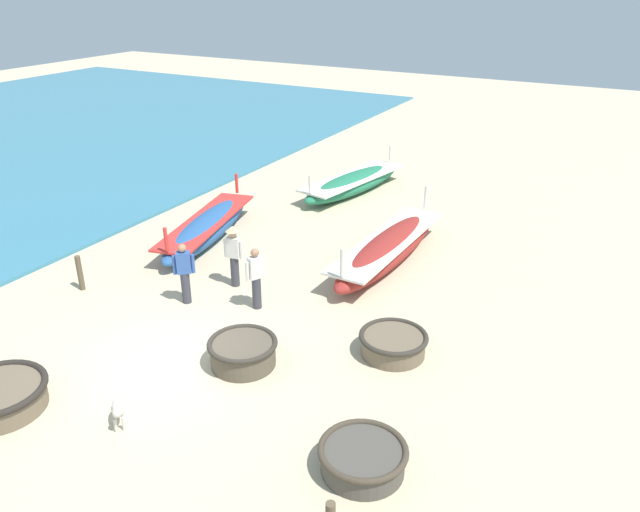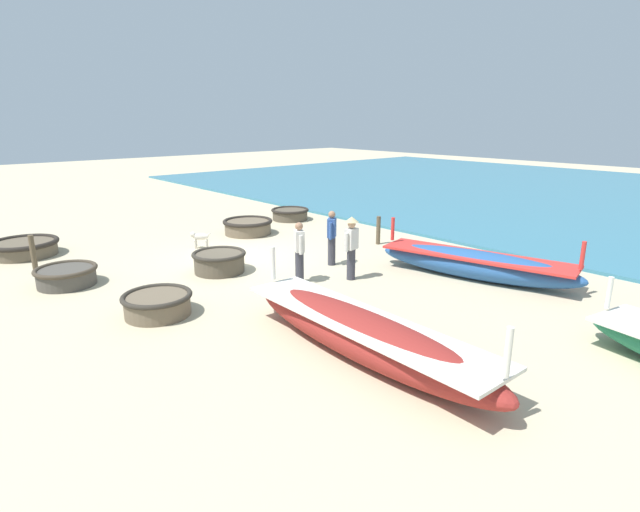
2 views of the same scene
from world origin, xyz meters
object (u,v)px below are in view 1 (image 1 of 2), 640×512
at_px(long_boat_green_hull, 388,249).
at_px(long_boat_red_hull, 207,228).
at_px(coracle_tilted, 393,343).
at_px(coracle_weathered, 243,352).
at_px(fisherman_standing_left, 234,252).
at_px(coracle_far_left, 363,458).
at_px(fisherman_hauling, 184,272).
at_px(dog, 118,409).
at_px(long_boat_white_hull, 353,183).
at_px(mooring_post_inland, 80,273).
at_px(fisherman_with_hat, 256,277).

bearing_deg(long_boat_green_hull, long_boat_red_hull, -167.99).
distance_m(coracle_tilted, long_boat_red_hull, 7.98).
xyz_separation_m(coracle_weathered, fisherman_standing_left, (-2.25, 2.83, 0.65)).
height_order(coracle_far_left, fisherman_hauling, fisherman_hauling).
height_order(long_boat_red_hull, dog, long_boat_red_hull).
bearing_deg(long_boat_white_hull, fisherman_hauling, -89.44).
xyz_separation_m(dog, mooring_post_inland, (-4.75, 3.42, 0.10)).
bearing_deg(long_boat_green_hull, coracle_tilted, -65.30).
distance_m(coracle_weathered, fisherman_hauling, 3.20).
distance_m(long_boat_white_hull, dog, 13.83).
bearing_deg(long_boat_red_hull, coracle_weathered, -45.64).
height_order(long_boat_green_hull, fisherman_hauling, fisherman_hauling).
height_order(long_boat_red_hull, long_boat_white_hull, long_boat_red_hull).
bearing_deg(fisherman_hauling, long_boat_red_hull, 120.87).
bearing_deg(coracle_far_left, long_boat_green_hull, 110.39).
bearing_deg(long_boat_green_hull, coracle_far_left, -69.61).
relative_size(long_boat_red_hull, fisherman_standing_left, 3.26).
height_order(coracle_far_left, fisherman_standing_left, fisherman_standing_left).
bearing_deg(long_boat_green_hull, long_boat_white_hull, 125.46).
bearing_deg(coracle_far_left, dog, -165.24).
relative_size(long_boat_green_hull, long_boat_white_hull, 1.09).
relative_size(long_boat_green_hull, fisherman_hauling, 3.78).
height_order(coracle_tilted, long_boat_white_hull, long_boat_white_hull).
distance_m(long_boat_green_hull, fisherman_standing_left, 4.38).
bearing_deg(fisherman_hauling, coracle_weathered, -28.69).
xyz_separation_m(long_boat_green_hull, fisherman_with_hat, (-1.75, -3.93, 0.42)).
height_order(long_boat_white_hull, fisherman_with_hat, fisherman_with_hat).
relative_size(coracle_tilted, mooring_post_inland, 1.58).
xyz_separation_m(long_boat_red_hull, fisherman_with_hat, (3.70, -2.77, 0.45)).
relative_size(fisherman_hauling, fisherman_with_hat, 1.00).
bearing_deg(coracle_tilted, coracle_weathered, -144.11).
relative_size(coracle_tilted, fisherman_with_hat, 0.94).
bearing_deg(long_boat_red_hull, coracle_far_left, -37.90).
relative_size(coracle_weathered, long_boat_red_hull, 0.27).
xyz_separation_m(coracle_far_left, long_boat_white_hull, (-6.34, 12.54, 0.10)).
relative_size(coracle_tilted, fisherman_hauling, 0.94).
xyz_separation_m(fisherman_standing_left, fisherman_hauling, (-0.52, -1.32, -0.12)).
height_order(fisherman_with_hat, mooring_post_inland, fisherman_with_hat).
bearing_deg(fisherman_standing_left, long_boat_white_hull, 94.29).
xyz_separation_m(coracle_tilted, long_boat_red_hull, (-7.38, 3.04, 0.12)).
bearing_deg(long_boat_white_hull, coracle_weathered, -75.40).
bearing_deg(fisherman_hauling, coracle_tilted, 3.76).
distance_m(long_boat_red_hull, fisherman_with_hat, 4.64).
height_order(coracle_weathered, fisherman_standing_left, fisherman_standing_left).
relative_size(long_boat_red_hull, dog, 9.97).
distance_m(fisherman_hauling, dog, 4.64).
distance_m(coracle_far_left, fisherman_with_hat, 5.90).
bearing_deg(long_boat_white_hull, coracle_far_left, -63.17).
relative_size(coracle_weathered, mooring_post_inland, 1.56).
distance_m(coracle_tilted, fisherman_with_hat, 3.73).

